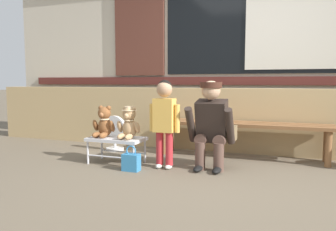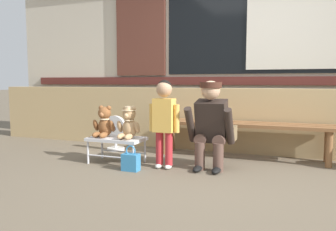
% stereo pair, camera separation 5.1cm
% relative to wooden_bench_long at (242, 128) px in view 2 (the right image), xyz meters
% --- Properties ---
extents(ground_plane, '(60.00, 60.00, 0.00)m').
position_rel_wooden_bench_long_xyz_m(ground_plane, '(-0.06, -1.06, -0.37)').
color(ground_plane, brown).
extents(brick_low_wall, '(7.85, 0.25, 0.85)m').
position_rel_wooden_bench_long_xyz_m(brick_low_wall, '(-0.06, 0.37, 0.05)').
color(brick_low_wall, tan).
rests_on(brick_low_wall, ground).
extents(shop_facade, '(8.01, 0.26, 3.21)m').
position_rel_wooden_bench_long_xyz_m(shop_facade, '(-0.05, 0.88, 1.25)').
color(shop_facade, beige).
rests_on(shop_facade, ground).
extents(wooden_bench_long, '(2.10, 0.40, 0.44)m').
position_rel_wooden_bench_long_xyz_m(wooden_bench_long, '(0.00, 0.00, 0.00)').
color(wooden_bench_long, brown).
rests_on(wooden_bench_long, ground).
extents(small_display_bench, '(0.64, 0.36, 0.30)m').
position_rel_wooden_bench_long_xyz_m(small_display_bench, '(-1.30, -0.80, -0.11)').
color(small_display_bench, silver).
rests_on(small_display_bench, ground).
extents(teddy_bear_plain, '(0.28, 0.26, 0.36)m').
position_rel_wooden_bench_long_xyz_m(teddy_bear_plain, '(-1.46, -0.80, 0.09)').
color(teddy_bear_plain, brown).
rests_on(teddy_bear_plain, small_display_bench).
extents(teddy_bear_with_hat, '(0.28, 0.27, 0.36)m').
position_rel_wooden_bench_long_xyz_m(teddy_bear_with_hat, '(-1.14, -0.80, 0.10)').
color(teddy_bear_with_hat, tan).
rests_on(teddy_bear_with_hat, small_display_bench).
extents(child_standing, '(0.35, 0.18, 0.96)m').
position_rel_wooden_bench_long_xyz_m(child_standing, '(-0.70, -0.81, 0.22)').
color(child_standing, '#B7282D').
rests_on(child_standing, ground).
extents(adult_crouching, '(0.50, 0.49, 0.95)m').
position_rel_wooden_bench_long_xyz_m(adult_crouching, '(-0.21, -0.66, 0.11)').
color(adult_crouching, brown).
rests_on(adult_crouching, ground).
extents(handbag_on_ground, '(0.18, 0.11, 0.27)m').
position_rel_wooden_bench_long_xyz_m(handbag_on_ground, '(-0.99, -1.04, -0.28)').
color(handbag_on_ground, teal).
rests_on(handbag_on_ground, ground).
extents(floor_fan, '(0.34, 0.24, 0.48)m').
position_rel_wooden_bench_long_xyz_m(floor_fan, '(-1.68, -0.17, -0.13)').
color(floor_fan, silver).
rests_on(floor_fan, ground).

